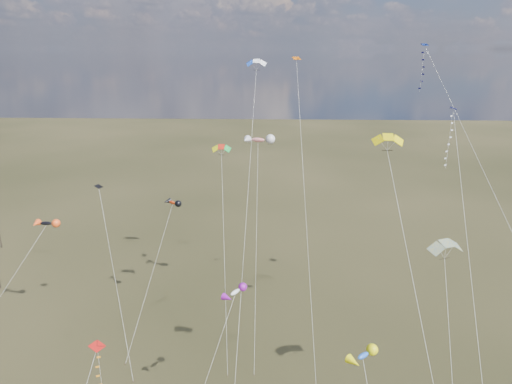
{
  "coord_description": "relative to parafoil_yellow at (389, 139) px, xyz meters",
  "views": [
    {
      "loc": [
        1.8,
        -28.04,
        33.47
      ],
      "look_at": [
        0.0,
        18.0,
        19.0
      ],
      "focal_mm": 32.0,
      "sensor_mm": 36.0,
      "label": 1
    }
  ],
  "objects": [
    {
      "name": "parafoil_tricolor",
      "position": [
        -15.03,
        17.53,
        -4.5
      ],
      "size": [
        2.69,
        12.85,
        23.03
      ],
      "color": "#CDCD0D",
      "rests_on": "ground"
    },
    {
      "name": "parafoil_striped",
      "position": [
        6.0,
        1.3,
        -9.23
      ],
      "size": [
        3.48,
        13.84,
        18.38
      ],
      "color": "#CDA40A",
      "rests_on": "ground"
    },
    {
      "name": "novelty_orange_black",
      "position": [
        -21.41,
        18.25,
        -11.72
      ],
      "size": [
        4.98,
        12.64,
        15.68
      ],
      "color": "red",
      "rests_on": "ground"
    },
    {
      "name": "diamond_navy_right",
      "position": [
        8.62,
        9.42,
        -3.25
      ],
      "size": [
        1.75,
        22.47,
        28.05
      ],
      "color": "#0A0A48",
      "rests_on": "ground"
    },
    {
      "name": "novelty_white_purple",
      "position": [
        -12.1,
        0.31,
        -13.79
      ],
      "size": [
        5.56,
        6.64,
        13.52
      ],
      "color": "white",
      "rests_on": "ground"
    },
    {
      "name": "diamond_black_mid",
      "position": [
        -27.47,
        11.78,
        -13.9
      ],
      "size": [
        6.39,
        11.34,
        18.37
      ],
      "color": "black",
      "rests_on": "ground"
    },
    {
      "name": "diamond_red_low",
      "position": [
        -21.52,
        -7.88,
        -16.35
      ],
      "size": [
        3.9,
        7.48,
        13.21
      ],
      "color": "#B3120E",
      "rests_on": "ground"
    },
    {
      "name": "novelty_redwhite_stripe",
      "position": [
        -10.78,
        20.18,
        -4.07
      ],
      "size": [
        3.72,
        15.8,
        23.51
      ],
      "color": "red",
      "rests_on": "ground"
    },
    {
      "name": "diamond_navy_tall",
      "position": [
        7.99,
        14.02,
        2.16
      ],
      "size": [
        11.72,
        28.67,
        34.04
      ],
      "color": "#0A1954",
      "rests_on": "ground"
    },
    {
      "name": "parafoil_yellow",
      "position": [
        0.0,
        0.0,
        0.0
      ],
      "size": [
        5.03,
        18.79,
        27.58
      ],
      "color": "#D0BD06",
      "rests_on": "ground"
    },
    {
      "name": "novelty_blue_yellow",
      "position": [
        -2.3,
        -7.35,
        -14.3
      ],
      "size": [
        3.04,
        11.42,
        13.08
      ],
      "color": "blue",
      "rests_on": "ground"
    },
    {
      "name": "diamond_orange_center",
      "position": [
        -5.74,
        12.61,
        -4.82
      ],
      "size": [
        2.68,
        18.3,
        32.65
      ],
      "color": "#C45104",
      "rests_on": "ground"
    },
    {
      "name": "novelty_black_orange",
      "position": [
        -36.27,
        15.22,
        -13.49
      ],
      "size": [
        9.09,
        9.78,
        13.9
      ],
      "color": "black",
      "rests_on": "ground"
    },
    {
      "name": "parafoil_blue_white",
      "position": [
        -11.21,
        25.59,
        4.97
      ],
      "size": [
        2.52,
        29.12,
        32.64
      ],
      "color": "blue",
      "rests_on": "ground"
    }
  ]
}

